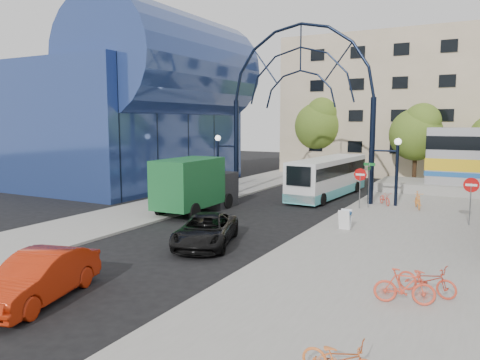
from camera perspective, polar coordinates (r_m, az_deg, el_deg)
The scene contains 21 objects.
ground at distance 21.09m, azimuth -6.98°, elevation -7.92°, with size 120.00×120.00×0.00m, color black.
sidewalk_east at distance 21.62m, azimuth 17.39°, elevation -7.66°, with size 8.00×56.00×0.12m, color gray.
plaza_west at distance 29.58m, azimuth -10.54°, elevation -3.48°, with size 5.00×50.00×0.12m, color gray.
gateway_arch at distance 32.93m, azimuth 7.36°, elevation 12.50°, with size 13.64×0.44×12.10m.
stop_sign at distance 29.63m, azimuth 14.44°, elevation 0.21°, with size 0.80×0.07×2.50m.
do_not_enter_sign at distance 26.81m, azimuth 26.34°, elevation -1.07°, with size 0.76×0.07×2.48m.
street_name_sign at distance 30.10m, azimuth 15.47°, elevation 0.54°, with size 0.70×0.70×2.80m.
sandwich_board at distance 23.87m, azimuth 12.70°, elevation -4.43°, with size 0.55×0.61×0.99m.
transit_hall at distance 41.65m, azimuth -12.44°, elevation 8.70°, with size 16.50×18.00×14.50m.
apartment_block at distance 52.50m, azimuth 17.78°, elevation 8.52°, with size 20.00×12.10×14.00m.
tree_north_a at distance 42.89m, azimuth 20.82°, elevation 5.56°, with size 4.48×4.48×7.00m.
tree_north_b at distance 49.08m, azimuth 9.78°, elevation 6.84°, with size 5.12×5.12×8.00m.
city_bus at distance 34.57m, azimuth 10.71°, elevation 0.42°, with size 2.93×10.39×2.82m.
green_truck at distance 28.34m, azimuth -5.35°, elevation -0.62°, with size 2.66×6.57×3.29m.
black_suv at distance 20.85m, azimuth -4.20°, elevation -6.13°, with size 2.26×4.90×1.36m, color black.
red_sedan at distance 15.79m, azimuth -23.36°, elevation -10.82°, with size 1.60×4.58×1.51m, color #B9260B.
bike_near_a at distance 31.53m, azimuth 17.25°, elevation -2.18°, with size 0.54×1.54×0.81m, color #EE412F.
bike_near_b at distance 30.72m, azimuth 20.85°, elevation -2.33°, with size 0.50×1.76×1.06m, color orange.
bike_far_a at distance 15.90m, azimuth 21.81°, elevation -11.20°, with size 0.64×1.84×0.96m, color red.
bike_far_b at distance 14.89m, azimuth 19.42°, elevation -12.15°, with size 0.50×1.76×1.06m, color #E7482E.
bike_far_c at distance 10.67m, azimuth 12.05°, elevation -20.49°, with size 0.57×1.64×0.86m, color orange.
Camera 1 is at (11.84, -16.57, 5.48)m, focal length 35.00 mm.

